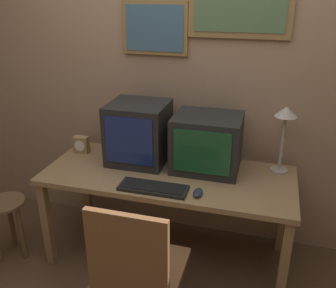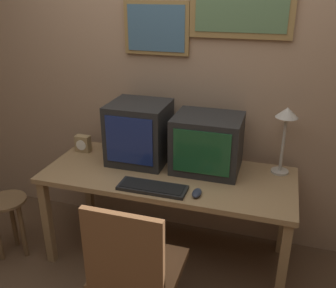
{
  "view_description": "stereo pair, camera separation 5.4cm",
  "coord_description": "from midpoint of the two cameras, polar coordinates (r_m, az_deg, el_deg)",
  "views": [
    {
      "loc": [
        0.63,
        -1.53,
        1.9
      ],
      "look_at": [
        0.0,
        0.68,
        0.92
      ],
      "focal_mm": 40.0,
      "sensor_mm": 36.0,
      "label": 1
    },
    {
      "loc": [
        0.68,
        -1.52,
        1.9
      ],
      "look_at": [
        0.0,
        0.68,
        0.92
      ],
      "focal_mm": 40.0,
      "sensor_mm": 36.0,
      "label": 2
    }
  ],
  "objects": [
    {
      "name": "mouse_near_keyboard",
      "position": [
        2.33,
        5.08,
        -7.45
      ],
      "size": [
        0.06,
        0.11,
        0.03
      ],
      "color": "#282D3D",
      "rests_on": "desk"
    },
    {
      "name": "wall_back",
      "position": [
        2.79,
        3.38,
        10.74
      ],
      "size": [
        8.0,
        0.08,
        2.6
      ],
      "color": "tan",
      "rests_on": "ground_plane"
    },
    {
      "name": "side_stool",
      "position": [
        3.03,
        -22.64,
        -9.95
      ],
      "size": [
        0.29,
        0.29,
        0.47
      ],
      "color": "brown",
      "rests_on": "ground_plane"
    },
    {
      "name": "keyboard_main",
      "position": [
        2.39,
        -1.73,
        -6.65
      ],
      "size": [
        0.44,
        0.16,
        0.03
      ],
      "color": "black",
      "rests_on": "desk"
    },
    {
      "name": "desk",
      "position": [
        2.63,
        0.6,
        -5.91
      ],
      "size": [
        1.72,
        0.7,
        0.7
      ],
      "color": "#99754C",
      "rests_on": "ground_plane"
    },
    {
      "name": "desk_clock",
      "position": [
        2.97,
        -12.32,
        0.05
      ],
      "size": [
        0.11,
        0.07,
        0.13
      ],
      "color": "#A38456",
      "rests_on": "desk"
    },
    {
      "name": "office_chair",
      "position": [
        2.19,
        -4.15,
        -20.29
      ],
      "size": [
        0.48,
        0.48,
        0.93
      ],
      "color": "black",
      "rests_on": "ground_plane"
    },
    {
      "name": "desk_lamp",
      "position": [
        2.58,
        18.11,
        3.09
      ],
      "size": [
        0.15,
        0.15,
        0.47
      ],
      "color": "#B2A899",
      "rests_on": "desk"
    },
    {
      "name": "monitor_right",
      "position": [
        2.59,
        6.6,
        0.13
      ],
      "size": [
        0.46,
        0.39,
        0.39
      ],
      "color": "black",
      "rests_on": "desk"
    },
    {
      "name": "monitor_left",
      "position": [
        2.7,
        -3.82,
        1.77
      ],
      "size": [
        0.41,
        0.39,
        0.44
      ],
      "color": "black",
      "rests_on": "desk"
    }
  ]
}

